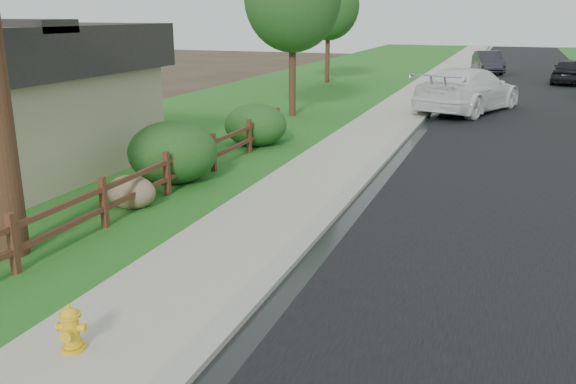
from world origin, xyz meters
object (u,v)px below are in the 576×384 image
at_px(ranch_fence, 138,185).
at_px(dark_car_mid, 569,71).
at_px(fire_hydrant, 71,329).
at_px(white_suv, 468,90).

bearing_deg(ranch_fence, dark_car_mid, 70.79).
distance_m(ranch_fence, fire_hydrant, 5.87).
relative_size(ranch_fence, fire_hydrant, 26.65).
bearing_deg(white_suv, fire_hydrant, 101.37).
bearing_deg(fire_hydrant, ranch_fence, 115.30).
height_order(ranch_fence, white_suv, white_suv).
height_order(white_suv, dark_car_mid, white_suv).
bearing_deg(white_suv, ranch_fence, 90.94).
xyz_separation_m(ranch_fence, fire_hydrant, (2.51, -5.30, -0.23)).
relative_size(ranch_fence, dark_car_mid, 3.75).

